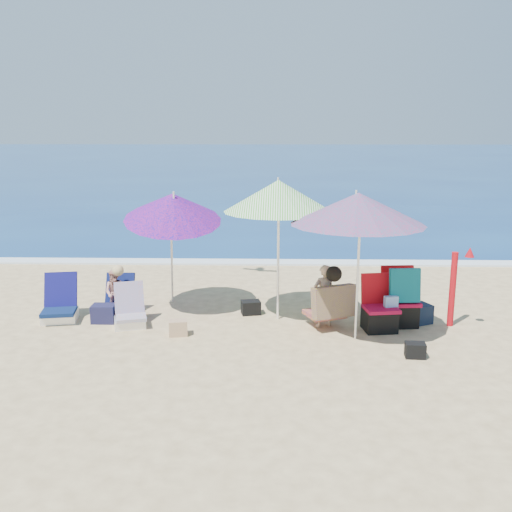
{
  "coord_description": "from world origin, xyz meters",
  "views": [
    {
      "loc": [
        -0.08,
        -7.51,
        3.04
      ],
      "look_at": [
        -0.3,
        1.0,
        1.1
      ],
      "focal_mm": 40.43,
      "sensor_mm": 36.0,
      "label": 1
    }
  ],
  "objects_px": {
    "umbrella_striped": "(278,196)",
    "furled_umbrella": "(456,282)",
    "person_left": "(116,292)",
    "chair_rainbow": "(130,315)",
    "camp_chair_left": "(379,314)",
    "umbrella_blue": "(173,207)",
    "camp_chair_right": "(400,304)",
    "umbrella_turquoise": "(358,209)",
    "chair_navy": "(60,308)",
    "person_center": "(328,298)"
  },
  "relations": [
    {
      "from": "umbrella_striped",
      "to": "umbrella_blue",
      "type": "xyz_separation_m",
      "value": [
        -1.68,
        0.29,
        -0.21
      ]
    },
    {
      "from": "chair_rainbow",
      "to": "camp_chair_left",
      "type": "relative_size",
      "value": 0.8
    },
    {
      "from": "chair_rainbow",
      "to": "person_center",
      "type": "relative_size",
      "value": 0.69
    },
    {
      "from": "umbrella_striped",
      "to": "person_center",
      "type": "height_order",
      "value": "umbrella_striped"
    },
    {
      "from": "chair_navy",
      "to": "chair_rainbow",
      "type": "distance_m",
      "value": 1.19
    },
    {
      "from": "camp_chair_left",
      "to": "person_left",
      "type": "bearing_deg",
      "value": 171.76
    },
    {
      "from": "umbrella_striped",
      "to": "camp_chair_left",
      "type": "distance_m",
      "value": 2.36
    },
    {
      "from": "furled_umbrella",
      "to": "camp_chair_right",
      "type": "relative_size",
      "value": 1.36
    },
    {
      "from": "umbrella_blue",
      "to": "camp_chair_left",
      "type": "bearing_deg",
      "value": -13.56
    },
    {
      "from": "umbrella_blue",
      "to": "furled_umbrella",
      "type": "relative_size",
      "value": 1.67
    },
    {
      "from": "camp_chair_left",
      "to": "person_center",
      "type": "bearing_deg",
      "value": 174.9
    },
    {
      "from": "umbrella_blue",
      "to": "camp_chair_right",
      "type": "xyz_separation_m",
      "value": [
        3.57,
        -0.56,
        -1.42
      ]
    },
    {
      "from": "umbrella_blue",
      "to": "camp_chair_right",
      "type": "height_order",
      "value": "umbrella_blue"
    },
    {
      "from": "furled_umbrella",
      "to": "chair_navy",
      "type": "xyz_separation_m",
      "value": [
        -6.16,
        0.14,
        -0.51
      ]
    },
    {
      "from": "umbrella_turquoise",
      "to": "person_left",
      "type": "bearing_deg",
      "value": 165.46
    },
    {
      "from": "camp_chair_left",
      "to": "chair_navy",
      "type": "bearing_deg",
      "value": 176.25
    },
    {
      "from": "umbrella_striped",
      "to": "chair_rainbow",
      "type": "distance_m",
      "value": 2.94
    },
    {
      "from": "umbrella_striped",
      "to": "furled_umbrella",
      "type": "xyz_separation_m",
      "value": [
        2.7,
        -0.3,
        -1.27
      ]
    },
    {
      "from": "camp_chair_left",
      "to": "umbrella_turquoise",
      "type": "bearing_deg",
      "value": -140.26
    },
    {
      "from": "camp_chair_right",
      "to": "chair_navy",
      "type": "bearing_deg",
      "value": 178.83
    },
    {
      "from": "chair_navy",
      "to": "person_left",
      "type": "bearing_deg",
      "value": 18.05
    },
    {
      "from": "person_left",
      "to": "umbrella_striped",
      "type": "bearing_deg",
      "value": -2.48
    },
    {
      "from": "umbrella_turquoise",
      "to": "camp_chair_right",
      "type": "bearing_deg",
      "value": 36.35
    },
    {
      "from": "chair_navy",
      "to": "umbrella_striped",
      "type": "bearing_deg",
      "value": 2.66
    },
    {
      "from": "umbrella_turquoise",
      "to": "chair_rainbow",
      "type": "bearing_deg",
      "value": 172.22
    },
    {
      "from": "person_center",
      "to": "furled_umbrella",
      "type": "bearing_deg",
      "value": 3.47
    },
    {
      "from": "umbrella_turquoise",
      "to": "chair_navy",
      "type": "xyz_separation_m",
      "value": [
        -4.56,
        0.69,
        -1.71
      ]
    },
    {
      "from": "umbrella_striped",
      "to": "chair_navy",
      "type": "height_order",
      "value": "umbrella_striped"
    },
    {
      "from": "chair_rainbow",
      "to": "camp_chair_right",
      "type": "bearing_deg",
      "value": 1.62
    },
    {
      "from": "umbrella_blue",
      "to": "chair_rainbow",
      "type": "xyz_separation_m",
      "value": [
        -0.6,
        -0.68,
        -1.59
      ]
    },
    {
      "from": "furled_umbrella",
      "to": "chair_navy",
      "type": "relative_size",
      "value": 1.7
    },
    {
      "from": "umbrella_blue",
      "to": "camp_chair_left",
      "type": "relative_size",
      "value": 2.54
    },
    {
      "from": "umbrella_turquoise",
      "to": "furled_umbrella",
      "type": "xyz_separation_m",
      "value": [
        1.61,
        0.55,
        -1.2
      ]
    },
    {
      "from": "furled_umbrella",
      "to": "person_center",
      "type": "height_order",
      "value": "furled_umbrella"
    },
    {
      "from": "camp_chair_right",
      "to": "person_center",
      "type": "distance_m",
      "value": 1.14
    },
    {
      "from": "umbrella_turquoise",
      "to": "camp_chair_left",
      "type": "xyz_separation_m",
      "value": [
        0.44,
        0.36,
        -1.65
      ]
    },
    {
      "from": "umbrella_blue",
      "to": "umbrella_turquoise",
      "type": "bearing_deg",
      "value": -22.27
    },
    {
      "from": "umbrella_striped",
      "to": "umbrella_blue",
      "type": "bearing_deg",
      "value": 170.28
    },
    {
      "from": "furled_umbrella",
      "to": "camp_chair_right",
      "type": "distance_m",
      "value": 0.9
    },
    {
      "from": "umbrella_turquoise",
      "to": "umbrella_striped",
      "type": "relative_size",
      "value": 0.97
    },
    {
      "from": "chair_rainbow",
      "to": "person_center",
      "type": "distance_m",
      "value": 3.06
    },
    {
      "from": "camp_chair_right",
      "to": "person_left",
      "type": "relative_size",
      "value": 1.12
    },
    {
      "from": "umbrella_striped",
      "to": "furled_umbrella",
      "type": "height_order",
      "value": "umbrella_striped"
    },
    {
      "from": "umbrella_striped",
      "to": "person_left",
      "type": "relative_size",
      "value": 2.66
    },
    {
      "from": "camp_chair_left",
      "to": "camp_chair_right",
      "type": "bearing_deg",
      "value": 31.7
    },
    {
      "from": "umbrella_striped",
      "to": "chair_rainbow",
      "type": "relative_size",
      "value": 3.34
    },
    {
      "from": "umbrella_blue",
      "to": "umbrella_striped",
      "type": "bearing_deg",
      "value": -9.72
    },
    {
      "from": "chair_navy",
      "to": "camp_chair_left",
      "type": "relative_size",
      "value": 0.89
    },
    {
      "from": "umbrella_turquoise",
      "to": "person_left",
      "type": "xyz_separation_m",
      "value": [
        -3.72,
        0.96,
        -1.52
      ]
    },
    {
      "from": "umbrella_blue",
      "to": "chair_rainbow",
      "type": "bearing_deg",
      "value": -131.71
    }
  ]
}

